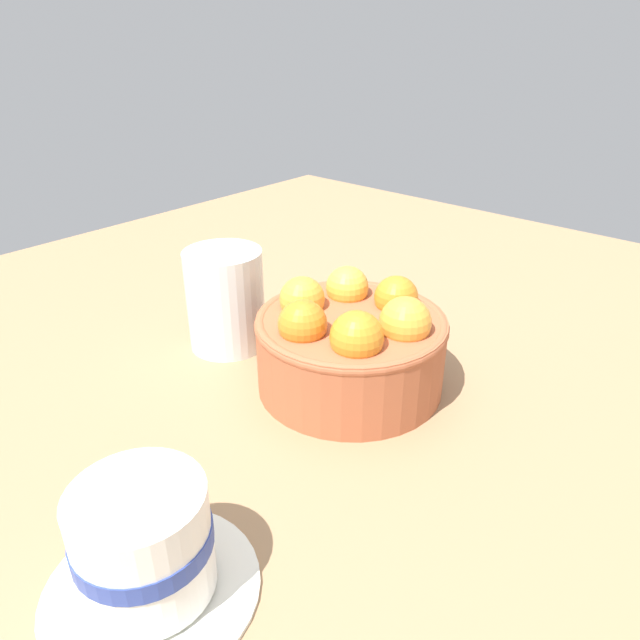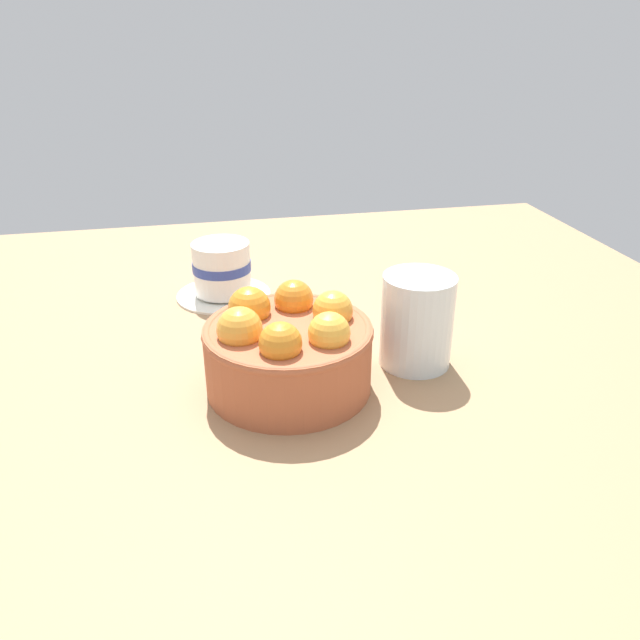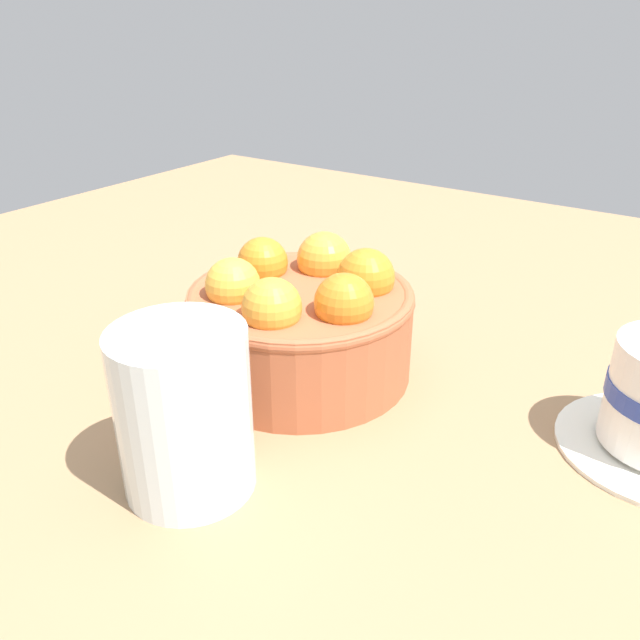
# 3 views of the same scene
# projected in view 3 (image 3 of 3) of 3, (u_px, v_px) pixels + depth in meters

# --- Properties ---
(ground_plane) EXTENTS (1.13, 1.12, 0.03)m
(ground_plane) POSITION_uv_depth(u_px,v_px,m) (302.00, 390.00, 0.49)
(ground_plane) COLOR #997551
(terracotta_bowl) EXTENTS (0.16, 0.16, 0.09)m
(terracotta_bowl) POSITION_uv_depth(u_px,v_px,m) (302.00, 320.00, 0.46)
(terracotta_bowl) COLOR #AD5938
(terracotta_bowl) RESTS_ON ground_plane
(water_glass) EXTENTS (0.07, 0.07, 0.10)m
(water_glass) POSITION_uv_depth(u_px,v_px,m) (184.00, 412.00, 0.35)
(water_glass) COLOR silver
(water_glass) RESTS_ON ground_plane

